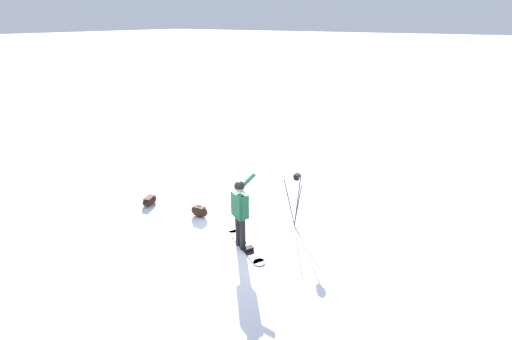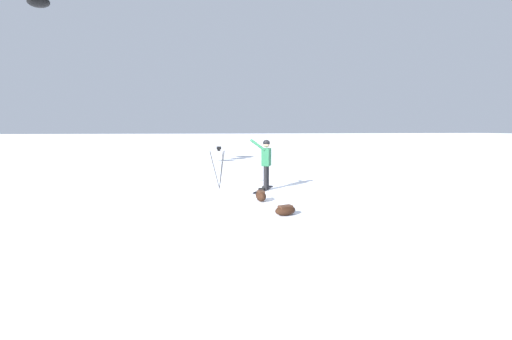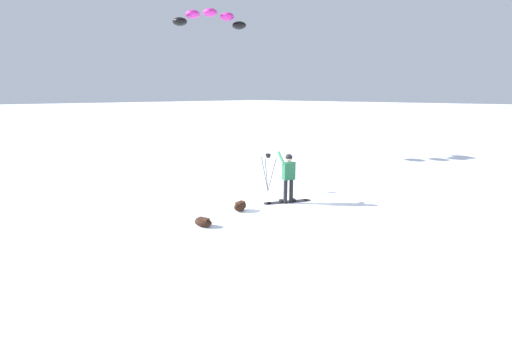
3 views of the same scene
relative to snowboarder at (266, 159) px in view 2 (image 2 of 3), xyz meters
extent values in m
plane|color=white|center=(-0.26, -0.21, -1.09)|extent=(300.00, 300.00, 0.00)
cylinder|color=black|center=(-0.10, 0.04, -0.66)|extent=(0.14, 0.14, 0.86)
cylinder|color=black|center=(0.09, -0.06, -0.66)|extent=(0.14, 0.14, 0.86)
cube|color=#1E5938|center=(0.00, -0.01, 0.07)|extent=(0.47, 0.41, 0.61)
sphere|color=tan|center=(0.00, -0.01, 0.52)|extent=(0.23, 0.23, 0.23)
sphere|color=black|center=(0.00, -0.01, 0.55)|extent=(0.24, 0.24, 0.24)
cylinder|color=#1E5938|center=(-0.05, 0.30, 0.49)|extent=(0.32, 0.53, 0.42)
cylinder|color=#1E5938|center=(0.17, -0.11, 0.07)|extent=(0.09, 0.09, 0.61)
cube|color=black|center=(0.06, 0.08, -1.08)|extent=(1.44, 0.98, 0.02)
cylinder|color=black|center=(-0.59, 0.45, -1.08)|extent=(0.28, 0.28, 0.02)
cylinder|color=black|center=(0.71, -0.29, -1.08)|extent=(0.28, 0.28, 0.02)
cube|color=black|center=(-0.13, 0.19, -1.03)|extent=(0.22, 0.24, 0.08)
cube|color=black|center=(0.25, -0.03, -1.03)|extent=(0.22, 0.24, 0.08)
ellipsoid|color=black|center=(6.26, 9.21, 6.74)|extent=(1.19, 1.28, 0.44)
ellipsoid|color=black|center=(-1.80, 0.55, -0.92)|extent=(0.54, 0.33, 0.33)
cube|color=#402618|center=(-1.80, 0.55, -0.81)|extent=(0.32, 0.20, 0.08)
cylinder|color=#262628|center=(0.64, 1.74, -0.41)|extent=(0.06, 0.35, 1.35)
cylinder|color=#262628|center=(0.50, 1.52, -0.41)|extent=(0.33, 0.15, 1.35)
cylinder|color=#262628|center=(0.78, 1.47, -0.41)|extent=(0.28, 0.25, 1.35)
cube|color=black|center=(0.65, 1.58, 0.29)|extent=(0.10, 0.10, 0.06)
cube|color=black|center=(0.65, 1.58, 0.37)|extent=(0.12, 0.16, 0.10)
ellipsoid|color=black|center=(-3.53, 0.27, -0.96)|extent=(0.49, 0.64, 0.24)
cube|color=#402618|center=(-3.53, 0.27, -0.88)|extent=(0.29, 0.38, 0.08)
camera|label=1|loc=(4.20, -5.85, 4.03)|focal=24.77mm
camera|label=2|loc=(-11.55, 2.51, 1.04)|focal=24.06mm
camera|label=3|loc=(-9.58, -7.86, 2.70)|focal=25.50mm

